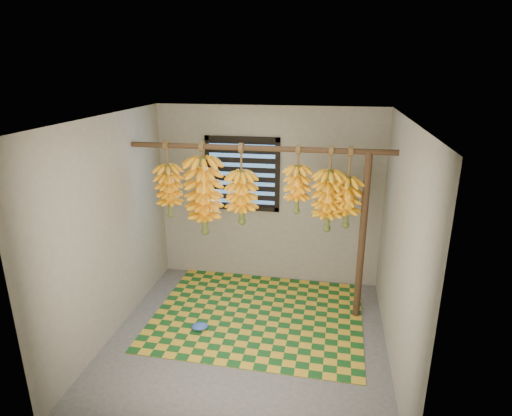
% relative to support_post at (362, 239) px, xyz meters
% --- Properties ---
extents(floor, '(3.00, 3.00, 0.01)m').
position_rel_support_post_xyz_m(floor, '(-1.20, -0.70, -1.00)').
color(floor, '#4D4D4D').
rests_on(floor, ground).
extents(ceiling, '(3.00, 3.00, 0.01)m').
position_rel_support_post_xyz_m(ceiling, '(-1.20, -0.70, 1.40)').
color(ceiling, silver).
rests_on(ceiling, wall_back).
extents(wall_back, '(3.00, 0.01, 2.40)m').
position_rel_support_post_xyz_m(wall_back, '(-1.20, 0.80, 0.20)').
color(wall_back, slate).
rests_on(wall_back, floor).
extents(wall_left, '(0.01, 3.00, 2.40)m').
position_rel_support_post_xyz_m(wall_left, '(-2.71, -0.70, 0.20)').
color(wall_left, slate).
rests_on(wall_left, floor).
extents(wall_right, '(0.01, 3.00, 2.40)m').
position_rel_support_post_xyz_m(wall_right, '(0.30, -0.70, 0.20)').
color(wall_right, slate).
rests_on(wall_right, floor).
extents(window, '(1.00, 0.04, 1.00)m').
position_rel_support_post_xyz_m(window, '(-1.55, 0.78, 0.50)').
color(window, black).
rests_on(window, wall_back).
extents(hanging_pole, '(3.00, 0.06, 0.06)m').
position_rel_support_post_xyz_m(hanging_pole, '(-1.20, 0.00, 1.00)').
color(hanging_pole, '#46311C').
rests_on(hanging_pole, wall_left).
extents(support_post, '(0.08, 0.08, 2.00)m').
position_rel_support_post_xyz_m(support_post, '(0.00, 0.00, 0.00)').
color(support_post, '#46311C').
rests_on(support_post, floor).
extents(woven_mat, '(2.50, 2.02, 0.01)m').
position_rel_support_post_xyz_m(woven_mat, '(-1.17, -0.21, -0.99)').
color(woven_mat, '#164C1C').
rests_on(woven_mat, floor).
extents(plastic_bag, '(0.22, 0.18, 0.08)m').
position_rel_support_post_xyz_m(plastic_bag, '(-1.77, -0.62, -0.95)').
color(plastic_bag, '#3058B5').
rests_on(plastic_bag, woven_mat).
extents(banana_bunch_a, '(0.33, 0.33, 0.92)m').
position_rel_support_post_xyz_m(banana_bunch_a, '(-2.28, 0.00, 0.45)').
color(banana_bunch_a, brown).
rests_on(banana_bunch_a, hanging_pole).
extents(banana_bunch_b, '(0.43, 0.43, 1.10)m').
position_rel_support_post_xyz_m(banana_bunch_b, '(-1.85, -0.00, 0.41)').
color(banana_bunch_b, brown).
rests_on(banana_bunch_b, hanging_pole).
extents(banana_bunch_c, '(0.35, 0.35, 0.95)m').
position_rel_support_post_xyz_m(banana_bunch_c, '(-1.40, -0.00, 0.42)').
color(banana_bunch_c, brown).
rests_on(banana_bunch_c, hanging_pole).
extents(banana_bunch_d, '(0.30, 0.30, 0.78)m').
position_rel_support_post_xyz_m(banana_bunch_d, '(-0.76, 0.00, 0.55)').
color(banana_bunch_d, brown).
rests_on(banana_bunch_d, hanging_pole).
extents(banana_bunch_e, '(0.35, 0.35, 0.97)m').
position_rel_support_post_xyz_m(banana_bunch_e, '(-0.40, -0.00, 0.43)').
color(banana_bunch_e, brown).
rests_on(banana_bunch_e, hanging_pole).
extents(banana_bunch_f, '(0.29, 0.29, 0.91)m').
position_rel_support_post_xyz_m(banana_bunch_f, '(-0.20, 0.00, 0.43)').
color(banana_bunch_f, brown).
rests_on(banana_bunch_f, hanging_pole).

